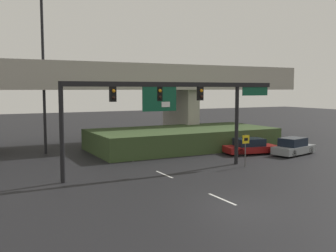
% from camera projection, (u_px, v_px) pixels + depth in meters
% --- Properties ---
extents(ground_plane, '(160.00, 160.00, 0.00)m').
position_uv_depth(ground_plane, '(239.00, 206.00, 18.90)').
color(ground_plane, black).
extents(lane_markings, '(0.14, 22.15, 0.01)m').
position_uv_depth(lane_markings, '(144.00, 166.00, 28.89)').
color(lane_markings, silver).
rests_on(lane_markings, ground).
extents(signal_gantry, '(16.06, 0.44, 6.10)m').
position_uv_depth(signal_gantry, '(172.00, 99.00, 26.63)').
color(signal_gantry, black).
rests_on(signal_gantry, ground).
extents(speed_limit_sign, '(0.60, 0.11, 2.37)m').
position_uv_depth(speed_limit_sign, '(246.00, 146.00, 28.34)').
color(speed_limit_sign, '#4C4C4C').
rests_on(speed_limit_sign, ground).
extents(highway_light_pole_near, '(0.70, 0.36, 16.91)m').
position_uv_depth(highway_light_pole_near, '(43.00, 51.00, 33.47)').
color(highway_light_pole_near, black).
rests_on(highway_light_pole_near, ground).
extents(overpass_bridge, '(46.31, 7.40, 8.11)m').
position_uv_depth(overpass_bridge, '(94.00, 86.00, 39.04)').
color(overpass_bridge, '#A39E93').
rests_on(overpass_bridge, ground).
extents(grass_embankment, '(17.28, 8.07, 1.88)m').
position_uv_depth(grass_embankment, '(182.00, 138.00, 37.34)').
color(grass_embankment, '#384C28').
rests_on(grass_embankment, ground).
extents(parked_sedan_near_right, '(4.90, 2.71, 1.36)m').
position_uv_depth(parked_sedan_near_right, '(250.00, 147.00, 34.18)').
color(parked_sedan_near_right, maroon).
rests_on(parked_sedan_near_right, ground).
extents(parked_sedan_mid_right, '(4.56, 2.73, 1.49)m').
position_uv_depth(parked_sedan_mid_right, '(293.00, 147.00, 33.63)').
color(parked_sedan_mid_right, gray).
rests_on(parked_sedan_mid_right, ground).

